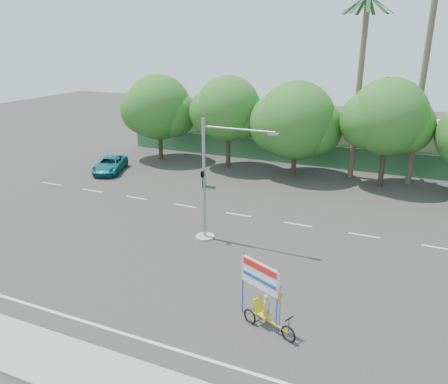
% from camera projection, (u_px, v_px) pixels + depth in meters
% --- Properties ---
extents(ground, '(120.00, 120.00, 0.00)m').
position_uv_depth(ground, '(215.00, 279.00, 21.09)').
color(ground, '#33302D').
rests_on(ground, ground).
extents(fence, '(38.00, 0.08, 2.00)m').
position_uv_depth(fence, '(315.00, 155.00, 39.32)').
color(fence, '#336B3D').
rests_on(fence, ground).
extents(building_left, '(12.00, 8.00, 4.00)m').
position_uv_depth(building_left, '(232.00, 127.00, 46.65)').
color(building_left, beige).
rests_on(building_left, ground).
extents(building_right, '(14.00, 8.00, 3.60)m').
position_uv_depth(building_right, '(413.00, 144.00, 39.93)').
color(building_right, beige).
rests_on(building_right, ground).
extents(tree_far_left, '(7.14, 6.00, 7.96)m').
position_uv_depth(tree_far_left, '(158.00, 109.00, 40.34)').
color(tree_far_left, '#473828').
rests_on(tree_far_left, ground).
extents(tree_left, '(6.66, 5.60, 8.07)m').
position_uv_depth(tree_left, '(228.00, 111.00, 37.60)').
color(tree_left, '#473828').
rests_on(tree_left, ground).
extents(tree_center, '(7.62, 6.40, 7.85)m').
position_uv_depth(tree_center, '(295.00, 123.00, 35.54)').
color(tree_center, '#473828').
rests_on(tree_center, ground).
extents(tree_right, '(6.90, 5.80, 8.36)m').
position_uv_depth(tree_right, '(387.00, 119.00, 32.64)').
color(tree_right, '#473828').
rests_on(tree_right, ground).
extents(palm_tall, '(3.73, 3.79, 17.45)m').
position_uv_depth(palm_tall, '(428.00, 46.00, 31.41)').
color(palm_tall, '#70604C').
rests_on(palm_tall, ground).
extents(palm_short, '(3.73, 3.79, 14.45)m').
position_uv_depth(palm_short, '(361.00, 67.00, 33.65)').
color(palm_short, '#70604C').
rests_on(palm_short, ground).
extents(traffic_signal, '(4.72, 1.10, 7.00)m').
position_uv_depth(traffic_signal, '(209.00, 191.00, 24.38)').
color(traffic_signal, gray).
rests_on(traffic_signal, ground).
extents(trike_billboard, '(2.69, 1.42, 2.89)m').
position_uv_depth(trike_billboard, '(264.00, 301.00, 17.32)').
color(trike_billboard, black).
rests_on(trike_billboard, ground).
extents(pickup_truck, '(3.62, 5.09, 1.29)m').
position_uv_depth(pickup_truck, '(110.00, 165.00, 37.75)').
color(pickup_truck, '#106571').
rests_on(pickup_truck, ground).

